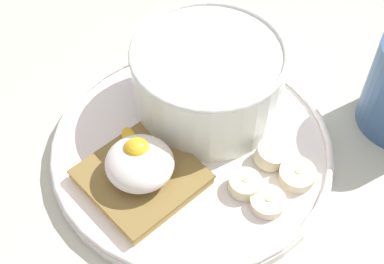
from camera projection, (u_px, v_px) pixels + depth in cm
name	position (u px, v px, depth cm)	size (l,w,h in cm)	color
ground_plane	(192.00, 158.00, 50.90)	(120.00, 120.00, 2.00)	beige
plate	(192.00, 147.00, 49.50)	(26.02, 26.02, 1.60)	white
oatmeal_bowl	(208.00, 79.00, 49.77)	(14.35, 14.35, 7.16)	white
toast_slice	(141.00, 177.00, 46.40)	(12.17, 12.17, 1.16)	olive
poached_egg	(139.00, 162.00, 44.85)	(6.85, 7.29, 3.57)	white
banana_slice_front	(268.00, 202.00, 45.03)	(4.24, 4.24, 0.98)	beige
banana_slice_left	(270.00, 155.00, 47.64)	(3.86, 3.75, 1.88)	#F8E7C3
banana_slice_back	(245.00, 184.00, 45.94)	(4.08, 4.09, 1.33)	beige
banana_slice_right	(297.00, 176.00, 46.50)	(3.28, 3.34, 1.30)	beige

